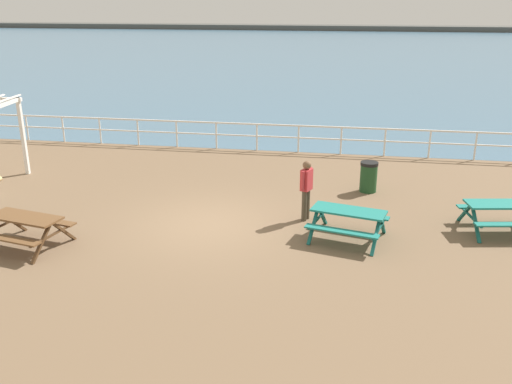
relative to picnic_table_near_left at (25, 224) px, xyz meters
The scene contains 9 objects.
ground_plane 4.53m from the picnic_table_near_left, 27.78° to the left, with size 30.00×24.00×0.20m, color brown.
sea_band 54.99m from the picnic_table_near_left, 85.86° to the left, with size 142.00×90.00×0.01m, color #476B84.
distant_shoreline 97.92m from the picnic_table_near_left, 87.68° to the left, with size 142.00×6.00×1.80m, color #4C4C47.
seaward_railing 10.61m from the picnic_table_near_left, 68.05° to the left, with size 23.07×0.07×1.08m.
picnic_table_near_left is the anchor object (origin of this frame).
picnic_table_near_right 11.87m from the picnic_table_near_left, 14.21° to the left, with size 2.04×1.81×0.80m.
picnic_table_mid_centre 7.85m from the picnic_table_near_left, 12.96° to the left, with size 2.10×1.88×0.80m.
visitor 7.11m from the picnic_table_near_left, 23.83° to the left, with size 0.33×0.50×1.66m.
litter_bin 9.91m from the picnic_table_near_left, 33.99° to the left, with size 0.55×0.55×0.95m.
Camera 1 is at (3.61, -13.33, 5.72)m, focal length 39.06 mm.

